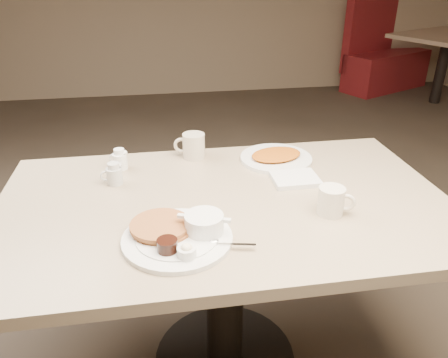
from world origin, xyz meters
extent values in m
cube|color=tan|center=(0.00, 0.00, 0.73)|extent=(1.50, 0.90, 0.04)
cylinder|color=black|center=(0.00, 0.00, 0.38)|extent=(0.14, 0.14, 0.69)
cylinder|color=black|center=(0.00, 0.00, 0.01)|extent=(0.56, 0.56, 0.03)
cylinder|color=white|center=(-0.17, -0.21, 0.76)|extent=(0.40, 0.40, 0.01)
cylinder|color=white|center=(-0.17, -0.21, 0.77)|extent=(0.30, 0.30, 0.00)
cylinder|color=#9F5D2C|center=(-0.21, -0.17, 0.77)|extent=(0.23, 0.23, 0.01)
cylinder|color=#9F5D2C|center=(-0.22, -0.17, 0.78)|extent=(0.22, 0.22, 0.01)
cylinder|color=white|center=(-0.09, -0.20, 0.79)|extent=(0.14, 0.14, 0.05)
cube|color=white|center=(-0.15, -0.17, 0.81)|extent=(0.03, 0.02, 0.01)
cube|color=white|center=(-0.03, -0.22, 0.81)|extent=(0.03, 0.02, 0.01)
ellipsoid|color=white|center=(-0.10, -0.19, 0.81)|extent=(0.06, 0.06, 0.03)
ellipsoid|color=white|center=(-0.08, -0.21, 0.81)|extent=(0.06, 0.06, 0.02)
cylinder|color=black|center=(-0.20, -0.28, 0.78)|extent=(0.07, 0.07, 0.04)
cylinder|color=white|center=(-0.15, -0.31, 0.78)|extent=(0.07, 0.07, 0.03)
ellipsoid|color=beige|center=(-0.15, -0.31, 0.79)|extent=(0.04, 0.04, 0.02)
cube|color=silver|center=(-0.02, -0.27, 0.77)|extent=(0.12, 0.04, 0.00)
ellipsoid|color=silver|center=(-0.08, -0.25, 0.77)|extent=(0.05, 0.04, 0.01)
cylinder|color=silver|center=(0.31, -0.13, 0.80)|extent=(0.11, 0.11, 0.09)
cylinder|color=black|center=(0.31, -0.13, 0.83)|extent=(0.09, 0.09, 0.01)
torus|color=silver|center=(0.35, -0.15, 0.80)|extent=(0.06, 0.03, 0.06)
cube|color=silver|center=(0.27, 0.10, 0.76)|extent=(0.16, 0.13, 0.02)
cylinder|color=beige|center=(-0.07, 0.37, 0.80)|extent=(0.11, 0.11, 0.10)
torus|color=beige|center=(-0.11, 0.38, 0.80)|extent=(0.07, 0.03, 0.07)
cylinder|color=beige|center=(-0.37, 0.18, 0.78)|extent=(0.07, 0.07, 0.06)
cylinder|color=beige|center=(-0.37, 0.18, 0.82)|extent=(0.05, 0.05, 0.02)
cone|color=beige|center=(-0.34, 0.19, 0.82)|extent=(0.02, 0.02, 0.02)
torus|color=beige|center=(-0.40, 0.18, 0.79)|extent=(0.04, 0.01, 0.04)
cylinder|color=white|center=(-0.35, 0.31, 0.78)|extent=(0.05, 0.05, 0.06)
cylinder|color=white|center=(-0.35, 0.31, 0.82)|extent=(0.04, 0.04, 0.02)
cone|color=white|center=(-0.33, 0.30, 0.82)|extent=(0.02, 0.03, 0.02)
torus|color=white|center=(-0.38, 0.32, 0.79)|extent=(0.04, 0.03, 0.04)
cylinder|color=silver|center=(0.25, 0.29, 0.76)|extent=(0.35, 0.35, 0.01)
ellipsoid|color=#B35A14|center=(0.25, 0.29, 0.78)|extent=(0.24, 0.20, 0.02)
cube|color=maroon|center=(2.63, 3.79, 0.23)|extent=(1.20, 0.86, 0.45)
cube|color=maroon|center=(2.56, 3.96, 0.67)|extent=(1.07, 0.58, 0.90)
cylinder|color=black|center=(2.93, 3.15, 0.35)|extent=(0.15, 0.15, 0.71)
camera|label=1|loc=(-0.21, -1.25, 1.47)|focal=35.28mm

